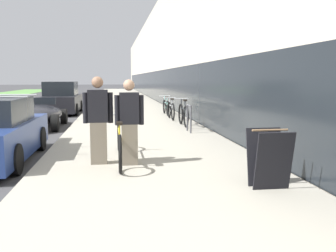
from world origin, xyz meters
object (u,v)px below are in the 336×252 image
person_rider (129,122)px  person_bystander (98,120)px  cruiser_bike_nearest (183,115)px  cruiser_bike_middle (171,110)px  cruiser_bike_farthest (166,107)px  vintage_roadster_curbside (37,115)px  sandwich_board_sign (269,158)px  parked_sedan_far (61,99)px  tandem_bicycle (119,142)px  bike_rack_hoop (189,115)px

person_rider → person_bystander: 0.61m
cruiser_bike_nearest → cruiser_bike_middle: bearing=92.8°
cruiser_bike_nearest → cruiser_bike_farthest: (-0.04, 4.12, -0.03)m
cruiser_bike_farthest → vintage_roadster_curbside: 5.82m
cruiser_bike_farthest → vintage_roadster_curbside: bearing=-152.2°
person_bystander → sandwich_board_sign: size_ratio=1.88×
cruiser_bike_middle → sandwich_board_sign: sandwich_board_sign is taller
person_rider → parked_sedan_far: size_ratio=0.38×
person_bystander → vintage_roadster_curbside: bearing=109.9°
cruiser_bike_farthest → tandem_bicycle: bearing=-103.4°
tandem_bicycle → person_bystander: 0.65m
person_rider → sandwich_board_sign: person_rider is taller
tandem_bicycle → person_bystander: bearing=-152.9°
person_bystander → cruiser_bike_nearest: (2.69, 5.52, -0.45)m
cruiser_bike_middle → cruiser_bike_nearest: bearing=-87.2°
bike_rack_hoop → cruiser_bike_middle: cruiser_bike_middle is taller
person_bystander → cruiser_bike_farthest: bearing=74.6°
tandem_bicycle → cruiser_bike_farthest: (2.25, 9.44, -0.01)m
cruiser_bike_farthest → parked_sedan_far: size_ratio=0.42×
person_bystander → parked_sedan_far: (-2.40, 12.61, -0.27)m
cruiser_bike_farthest → vintage_roadster_curbside: vintage_roadster_curbside is taller
cruiser_bike_farthest → vintage_roadster_curbside: (-5.15, -2.71, -0.05)m
tandem_bicycle → person_rider: 0.61m
person_rider → vintage_roadster_curbside: (-3.10, 7.09, -0.50)m
cruiser_bike_nearest → sandwich_board_sign: (-0.08, -7.53, 0.05)m
cruiser_bike_farthest → sandwich_board_sign: sandwich_board_sign is taller
sandwich_board_sign → parked_sedan_far: size_ratio=0.21×
cruiser_bike_nearest → person_bystander: bearing=-116.0°
cruiser_bike_farthest → cruiser_bike_nearest: bearing=-89.4°
person_rider → cruiser_bike_nearest: 6.07m
person_rider → cruiser_bike_farthest: size_ratio=0.90×
person_bystander → person_rider: bearing=-15.2°
sandwich_board_sign → vintage_roadster_curbside: bearing=119.8°
bike_rack_hoop → cruiser_bike_middle: 3.70m
person_bystander → bike_rack_hoop: (2.59, 4.01, -0.34)m
bike_rack_hoop → sandwich_board_sign: size_ratio=0.94×
cruiser_bike_farthest → cruiser_bike_middle: bearing=-91.8°
tandem_bicycle → bike_rack_hoop: (2.20, 3.81, 0.14)m
tandem_bicycle → parked_sedan_far: bearing=102.7°
bike_rack_hoop → parked_sedan_far: size_ratio=0.20×
person_rider → vintage_roadster_curbside: size_ratio=0.41×
cruiser_bike_nearest → vintage_roadster_curbside: 5.38m
tandem_bicycle → cruiser_bike_nearest: cruiser_bike_nearest is taller
tandem_bicycle → person_rider: bearing=-61.9°
person_bystander → sandwich_board_sign: (2.62, -2.01, -0.40)m
vintage_roadster_curbside → bike_rack_hoop: bearing=-29.8°
parked_sedan_far → cruiser_bike_farthest: bearing=-30.5°
person_rider → cruiser_bike_nearest: size_ratio=0.93×
cruiser_bike_nearest → cruiser_bike_middle: size_ratio=1.04×
person_rider → parked_sedan_far: bearing=103.2°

